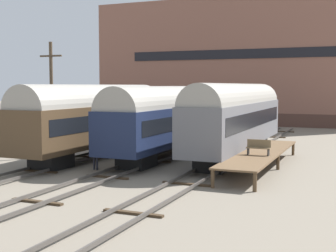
{
  "coord_description": "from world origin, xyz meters",
  "views": [
    {
      "loc": [
        13.03,
        -25.19,
        5.08
      ],
      "look_at": [
        0.0,
        5.66,
        2.2
      ],
      "focal_mm": 50.0,
      "sensor_mm": 36.0,
      "label": 1
    }
  ],
  "objects_px": {
    "train_car_grey": "(237,115)",
    "train_car_brown": "(96,116)",
    "train_car_navy": "(172,116)",
    "person_worker": "(95,153)",
    "bench": "(259,147)",
    "utility_pole": "(52,98)"
  },
  "relations": [
    {
      "from": "bench",
      "to": "person_worker",
      "type": "xyz_separation_m",
      "value": [
        -9.28,
        -3.04,
        -0.48
      ]
    },
    {
      "from": "person_worker",
      "to": "utility_pole",
      "type": "distance_m",
      "value": 7.02
    },
    {
      "from": "train_car_brown",
      "to": "person_worker",
      "type": "distance_m",
      "value": 5.67
    },
    {
      "from": "train_car_navy",
      "to": "bench",
      "type": "distance_m",
      "value": 8.64
    },
    {
      "from": "train_car_grey",
      "to": "train_car_navy",
      "type": "height_order",
      "value": "train_car_grey"
    },
    {
      "from": "bench",
      "to": "person_worker",
      "type": "bearing_deg",
      "value": -161.84
    },
    {
      "from": "train_car_grey",
      "to": "utility_pole",
      "type": "distance_m",
      "value": 13.15
    },
    {
      "from": "bench",
      "to": "utility_pole",
      "type": "distance_m",
      "value": 14.96
    },
    {
      "from": "train_car_brown",
      "to": "utility_pole",
      "type": "xyz_separation_m",
      "value": [
        -2.69,
        -1.52,
        1.31
      ]
    },
    {
      "from": "train_car_grey",
      "to": "person_worker",
      "type": "xyz_separation_m",
      "value": [
        -6.62,
        -8.16,
        -1.98
      ]
    },
    {
      "from": "train_car_navy",
      "to": "utility_pole",
      "type": "distance_m",
      "value": 8.66
    },
    {
      "from": "train_car_navy",
      "to": "person_worker",
      "type": "bearing_deg",
      "value": -104.69
    },
    {
      "from": "train_car_brown",
      "to": "bench",
      "type": "height_order",
      "value": "train_car_brown"
    },
    {
      "from": "train_car_brown",
      "to": "person_worker",
      "type": "height_order",
      "value": "train_car_brown"
    },
    {
      "from": "bench",
      "to": "person_worker",
      "type": "height_order",
      "value": "bench"
    },
    {
      "from": "utility_pole",
      "to": "train_car_grey",
      "type": "bearing_deg",
      "value": 22.9
    },
    {
      "from": "train_car_navy",
      "to": "utility_pole",
      "type": "bearing_deg",
      "value": -149.57
    },
    {
      "from": "train_car_grey",
      "to": "person_worker",
      "type": "relative_size",
      "value": 10.05
    },
    {
      "from": "train_car_grey",
      "to": "train_car_brown",
      "type": "height_order",
      "value": "train_car_grey"
    },
    {
      "from": "bench",
      "to": "person_worker",
      "type": "distance_m",
      "value": 9.77
    },
    {
      "from": "train_car_navy",
      "to": "person_worker",
      "type": "xyz_separation_m",
      "value": [
        -1.94,
        -7.4,
        -1.83
      ]
    },
    {
      "from": "train_car_navy",
      "to": "bench",
      "type": "height_order",
      "value": "train_car_navy"
    }
  ]
}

